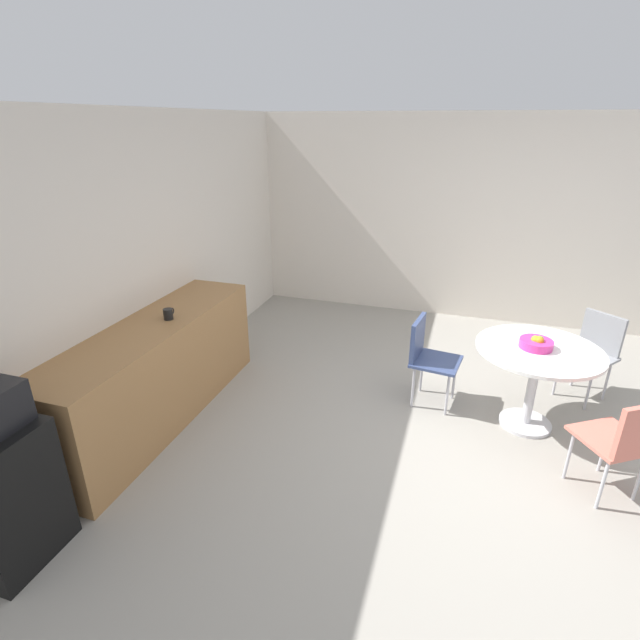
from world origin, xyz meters
name	(u,v)px	position (x,y,z in m)	size (l,w,h in m)	color
ground_plane	(465,447)	(0.00, 0.00, 0.00)	(6.00, 6.00, 0.00)	#9E998E
wall_back	(135,264)	(0.00, 3.00, 1.30)	(6.00, 0.10, 2.60)	silver
wall_side_right	(485,222)	(3.00, 0.00, 1.30)	(0.10, 6.00, 2.60)	silver
counter_block	(156,372)	(-0.36, 2.65, 0.45)	(2.42, 0.60, 0.90)	#9E7042
round_table	(536,365)	(0.50, -0.49, 0.60)	(1.02, 1.02, 0.75)	silver
chair_navy	(426,351)	(0.63, 0.42, 0.52)	(0.47, 0.47, 0.83)	silver
chair_coral	(625,437)	(-0.28, -0.99, 0.52)	(0.58, 0.58, 0.83)	silver
chair_gray	(594,346)	(1.22, -1.08, 0.52)	(0.59, 0.59, 0.83)	silver
fruit_bowl	(536,343)	(0.50, -0.46, 0.79)	(0.27, 0.27, 0.11)	#D8338C
mug_white	(168,314)	(-0.19, 2.57, 0.95)	(0.13, 0.08, 0.09)	black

